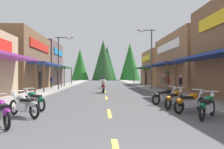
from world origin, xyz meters
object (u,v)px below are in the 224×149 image
object	(u,v)px
motorcycle_parked_right_0	(207,106)
motorcycle_parked_right_2	(174,98)
motorcycle_parked_left_2	(34,100)
rider_cruising_lead	(103,86)
pedestrian_waiting	(167,82)
streetlamp_right	(149,51)
streetlamp_left	(61,55)
motorcycle_parked_left_1	(24,105)
pedestrian_by_shop	(180,83)
pedestrian_browsing	(51,81)
pedestrian_strolling	(165,82)
rider_cruising_trailing	(103,83)
motorcycle_parked_right_1	(190,102)
motorcycle_parked_right_3	(165,96)
motorcycle_parked_left_0	(1,111)

from	to	relation	value
motorcycle_parked_right_0	motorcycle_parked_right_2	size ratio (longest dim) A/B	1.04
motorcycle_parked_left_2	rider_cruising_lead	size ratio (longest dim) A/B	0.76
pedestrian_waiting	streetlamp_right	bearing A→B (deg)	5.80
streetlamp_left	motorcycle_parked_left_2	distance (m)	14.97
streetlamp_right	motorcycle_parked_left_1	world-z (taller)	streetlamp_right
streetlamp_left	pedestrian_by_shop	bearing A→B (deg)	-28.92
pedestrian_by_shop	pedestrian_browsing	world-z (taller)	pedestrian_by_shop
motorcycle_parked_left_1	pedestrian_strolling	distance (m)	15.56
motorcycle_parked_right_0	rider_cruising_trailing	size ratio (longest dim) A/B	0.81
motorcycle_parked_right_1	motorcycle_parked_left_1	size ratio (longest dim) A/B	1.12
motorcycle_parked_left_2	rider_cruising_trailing	xyz separation A→B (m)	(3.38, 19.33, 0.17)
rider_cruising_lead	rider_cruising_trailing	bearing A→B (deg)	-4.51
motorcycle_parked_right_1	motorcycle_parked_right_2	xyz separation A→B (m)	(-0.26, 1.43, 0.00)
motorcycle_parked_left_2	streetlamp_right	bearing A→B (deg)	-74.30
streetlamp_right	pedestrian_browsing	bearing A→B (deg)	159.15
pedestrian_browsing	motorcycle_parked_right_2	bearing A→B (deg)	76.18
motorcycle_parked_right_3	motorcycle_parked_right_1	bearing A→B (deg)	-116.48
rider_cruising_lead	rider_cruising_trailing	size ratio (longest dim) A/B	1.00
streetlamp_left	motorcycle_parked_right_3	xyz separation A→B (m)	(8.18, -12.57, -3.40)
motorcycle_parked_right_3	motorcycle_parked_left_2	size ratio (longest dim) A/B	1.15
motorcycle_parked_right_0	motorcycle_parked_left_0	distance (m)	7.53
motorcycle_parked_right_3	pedestrian_waiting	size ratio (longest dim) A/B	1.05
streetlamp_right	motorcycle_parked_right_3	xyz separation A→B (m)	(-1.51, -12.13, -3.84)
motorcycle_parked_right_0	pedestrian_by_shop	bearing A→B (deg)	25.21
motorcycle_parked_left_1	pedestrian_waiting	world-z (taller)	pedestrian_waiting
motorcycle_parked_right_0	motorcycle_parked_left_2	bearing A→B (deg)	109.82
motorcycle_parked_right_0	rider_cruising_lead	distance (m)	13.71
motorcycle_parked_left_1	rider_cruising_lead	size ratio (longest dim) A/B	0.79
streetlamp_left	motorcycle_parked_left_1	world-z (taller)	streetlamp_left
rider_cruising_lead	pedestrian_waiting	distance (m)	6.04
pedestrian_browsing	pedestrian_strolling	distance (m)	14.70
streetlamp_right	pedestrian_waiting	size ratio (longest dim) A/B	3.78
motorcycle_parked_left_1	streetlamp_right	bearing A→B (deg)	-76.97
streetlamp_right	motorcycle_parked_right_0	world-z (taller)	streetlamp_right
motorcycle_parked_left_1	pedestrian_waiting	xyz separation A→B (m)	(9.27, 12.16, 0.55)
streetlamp_right	pedestrian_browsing	xyz separation A→B (m)	(-11.63, 4.43, -3.42)
motorcycle_parked_right_3	pedestrian_by_shop	size ratio (longest dim) A/B	1.09
rider_cruising_trailing	motorcycle_parked_right_1	bearing A→B (deg)	-169.67
rider_cruising_trailing	motorcycle_parked_left_2	bearing A→B (deg)	169.60
motorcycle_parked_right_0	pedestrian_strolling	world-z (taller)	pedestrian_strolling
motorcycle_parked_right_2	motorcycle_parked_left_1	size ratio (longest dim) A/B	0.99
motorcycle_parked_left_0	pedestrian_strolling	distance (m)	17.09
motorcycle_parked_right_2	pedestrian_strolling	world-z (taller)	pedestrian_strolling
motorcycle_parked_right_2	pedestrian_waiting	xyz separation A→B (m)	(2.40, 9.93, 0.55)
motorcycle_parked_right_0	pedestrian_browsing	world-z (taller)	pedestrian_browsing
rider_cruising_lead	pedestrian_waiting	world-z (taller)	pedestrian_waiting
motorcycle_parked_right_1	rider_cruising_lead	xyz separation A→B (m)	(-3.88, 11.67, 0.17)
streetlamp_right	motorcycle_parked_left_2	bearing A→B (deg)	-121.04
rider_cruising_trailing	pedestrian_browsing	distance (m)	6.58
streetlamp_left	pedestrian_waiting	size ratio (longest dim) A/B	3.34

